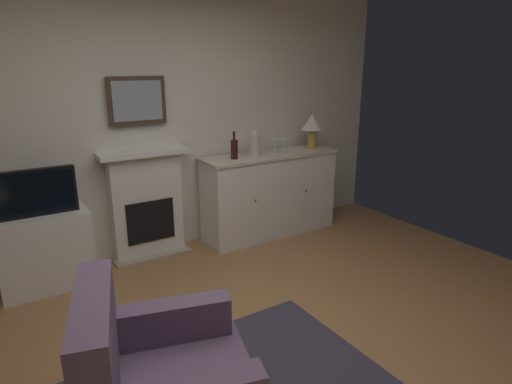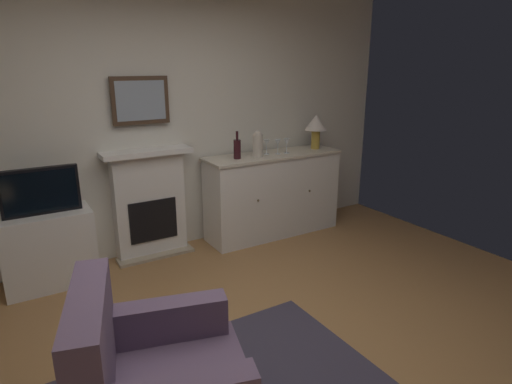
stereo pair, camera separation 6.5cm
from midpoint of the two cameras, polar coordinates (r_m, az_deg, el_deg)
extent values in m
cube|color=#9E7042|center=(3.09, 1.76, -22.31)|extent=(5.78, 4.46, 0.10)
cube|color=silver|center=(4.43, -14.51, 9.22)|extent=(5.78, 0.06, 2.72)
cube|color=white|center=(4.46, -14.76, -1.80)|extent=(0.70, 0.18, 1.05)
cube|color=tan|center=(4.55, -13.90, -8.25)|extent=(0.77, 0.20, 0.03)
cube|color=black|center=(4.41, -14.25, -3.80)|extent=(0.48, 0.02, 0.42)
cube|color=white|center=(4.29, -15.18, 5.07)|extent=(0.87, 0.27, 0.05)
cube|color=#473323|center=(4.29, -15.97, 11.60)|extent=(0.55, 0.03, 0.45)
cube|color=#8C99A8|center=(4.28, -15.90, 11.59)|extent=(0.47, 0.01, 0.37)
cube|color=white|center=(4.89, 1.46, -0.47)|extent=(1.55, 0.45, 0.91)
cube|color=beige|center=(4.77, 1.50, 4.94)|extent=(1.58, 0.48, 0.03)
sphere|color=brown|center=(4.51, -0.47, -1.14)|extent=(0.02, 0.02, 0.02)
sphere|color=brown|center=(4.89, 6.33, 0.18)|extent=(0.02, 0.02, 0.02)
cylinder|color=#B79338|center=(5.10, 7.06, 7.00)|extent=(0.10, 0.10, 0.22)
cone|color=silver|center=(5.07, 7.14, 9.23)|extent=(0.26, 0.26, 0.18)
cylinder|color=#331419|center=(4.50, -3.33, 5.68)|extent=(0.08, 0.08, 0.20)
cylinder|color=#331419|center=(4.47, -3.36, 7.51)|extent=(0.03, 0.03, 0.09)
cylinder|color=silver|center=(4.74, 0.58, 5.09)|extent=(0.06, 0.06, 0.00)
cylinder|color=silver|center=(4.73, 0.58, 5.65)|extent=(0.01, 0.01, 0.09)
cone|color=silver|center=(4.72, 0.58, 6.60)|extent=(0.07, 0.07, 0.07)
cylinder|color=silver|center=(4.76, 2.07, 5.11)|extent=(0.06, 0.06, 0.00)
cylinder|color=silver|center=(4.75, 2.08, 5.67)|extent=(0.01, 0.01, 0.09)
cone|color=silver|center=(4.73, 2.09, 6.62)|extent=(0.07, 0.07, 0.07)
cylinder|color=silver|center=(4.81, 3.25, 5.22)|extent=(0.06, 0.06, 0.00)
cylinder|color=silver|center=(4.80, 3.26, 5.77)|extent=(0.01, 0.01, 0.09)
cone|color=silver|center=(4.78, 3.28, 6.72)|extent=(0.07, 0.07, 0.07)
cylinder|color=beige|center=(4.58, -0.57, 6.17)|extent=(0.11, 0.11, 0.24)
sphere|color=beige|center=(4.56, -0.57, 7.65)|extent=(0.08, 0.08, 0.08)
cube|color=white|center=(4.19, -26.62, -7.02)|extent=(0.75, 0.42, 0.67)
cube|color=black|center=(4.01, -27.57, -0.06)|extent=(0.62, 0.06, 0.40)
cube|color=black|center=(3.98, -27.52, -0.17)|extent=(0.57, 0.01, 0.35)
cube|color=#604C66|center=(2.19, -21.28, -18.62)|extent=(0.35, 0.78, 0.50)
cube|color=#604C66|center=(2.52, -12.72, -16.52)|extent=(0.73, 0.32, 0.22)
cylinder|color=#473323|center=(2.84, -4.58, -23.81)|extent=(0.05, 0.05, 0.10)
camera|label=1|loc=(0.03, -90.59, -0.18)|focal=30.06mm
camera|label=2|loc=(0.03, 89.41, 0.18)|focal=30.06mm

